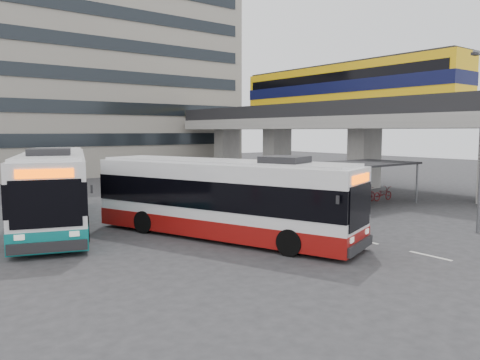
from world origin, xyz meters
TOP-DOWN VIEW (x-y plane):
  - ground at (0.00, 0.00)m, footprint 120.00×120.00m
  - viaduct at (17.00, 11.16)m, footprint 8.00×32.00m
  - bike_shelter at (8.50, 3.00)m, footprint 10.00×4.00m
  - office_block at (6.00, 36.00)m, footprint 30.00×15.00m
  - road_markings at (2.50, -3.00)m, footprint 0.15×7.60m
  - bus_main at (-1.61, 0.98)m, footprint 6.37×11.91m
  - bus_teal at (-6.32, 7.86)m, footprint 6.64×12.80m
  - pedestrian at (-7.23, 3.97)m, footprint 0.69×0.72m

SIDE VIEW (x-z plane):
  - ground at x=0.00m, z-range 0.00..0.00m
  - road_markings at x=2.50m, z-range 0.00..0.01m
  - pedestrian at x=-7.23m, z-range 0.00..1.66m
  - bike_shelter at x=8.50m, z-range 0.09..2.63m
  - bus_main at x=-1.61m, z-range -0.12..3.35m
  - bus_teal at x=-6.32m, z-range -0.13..3.59m
  - viaduct at x=17.00m, z-range 1.39..11.07m
  - office_block at x=6.00m, z-range 0.00..25.00m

